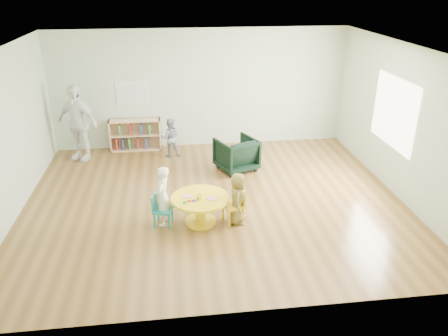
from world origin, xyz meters
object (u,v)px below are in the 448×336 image
at_px(toddler, 170,138).
at_px(kid_chair_right, 236,203).
at_px(kid_chair_left, 160,209).
at_px(bookshelf, 135,135).
at_px(adult_caretaker, 77,123).
at_px(child_left, 163,196).
at_px(armchair, 236,154).
at_px(child_right, 238,199).
at_px(activity_table, 200,205).

bearing_deg(toddler, kid_chair_right, 106.82).
bearing_deg(kid_chair_left, bookshelf, -156.63).
height_order(bookshelf, adult_caretaker, adult_caretaker).
bearing_deg(child_left, armchair, 158.33).
bearing_deg(child_right, bookshelf, 38.98).
height_order(armchair, child_left, child_left).
relative_size(bookshelf, child_right, 1.32).
distance_m(kid_chair_left, adult_caretaker, 3.70).
distance_m(kid_chair_left, bookshelf, 3.67).
bearing_deg(activity_table, kid_chair_right, -0.72).
distance_m(armchair, toddler, 1.69).
distance_m(bookshelf, child_right, 4.16).
height_order(activity_table, child_right, child_right).
bearing_deg(armchair, child_right, 58.66).
distance_m(child_right, toddler, 3.31).
height_order(kid_chair_right, bookshelf, bookshelf).
xyz_separation_m(child_left, child_right, (1.25, -0.11, -0.07)).
xyz_separation_m(activity_table, armchair, (0.94, 2.13, 0.02)).
xyz_separation_m(activity_table, child_left, (-0.62, 0.05, 0.19)).
xyz_separation_m(activity_table, kid_chair_left, (-0.67, 0.01, -0.03)).
xyz_separation_m(bookshelf, toddler, (0.84, -0.56, 0.09)).
height_order(kid_chair_left, child_right, child_right).
distance_m(kid_chair_left, child_right, 1.31).
distance_m(bookshelf, armchair, 2.69).
height_order(child_left, adult_caretaker, adult_caretaker).
bearing_deg(armchair, activity_table, 42.92).
height_order(toddler, adult_caretaker, adult_caretaker).
bearing_deg(child_left, child_right, 100.15).
distance_m(child_right, adult_caretaker, 4.52).
bearing_deg(adult_caretaker, toddler, 25.29).
bearing_deg(kid_chair_right, activity_table, 72.44).
distance_m(toddler, adult_caretaker, 2.08).
distance_m(kid_chair_left, child_left, 0.22).
relative_size(bookshelf, armchair, 1.53).
bearing_deg(child_left, bookshelf, -154.07).
relative_size(kid_chair_left, child_right, 0.64).
relative_size(kid_chair_right, toddler, 0.68).
relative_size(armchair, child_right, 0.86).
distance_m(kid_chair_right, child_right, 0.14).
bearing_deg(adult_caretaker, child_right, -17.56).
bearing_deg(adult_caretaker, armchair, 11.48).
distance_m(activity_table, armchair, 2.33).
bearing_deg(bookshelf, activity_table, -70.22).
height_order(kid_chair_right, child_right, child_right).
height_order(bookshelf, child_right, child_right).
bearing_deg(child_right, kid_chair_left, 98.02).
relative_size(kid_chair_right, bookshelf, 0.52).
height_order(kid_chair_right, child_left, child_left).
bearing_deg(activity_table, kid_chair_left, 178.92).
bearing_deg(bookshelf, kid_chair_left, -80.06).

